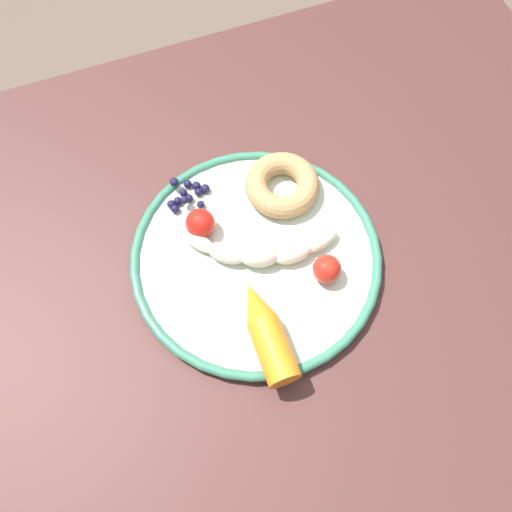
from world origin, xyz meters
TOP-DOWN VIEW (x-y plane):
  - ground_plane at (0.00, 0.00)m, footprint 6.00×6.00m
  - dining_table at (0.00, 0.00)m, footprint 1.00×0.79m
  - plate at (0.03, -0.01)m, footprint 0.31×0.31m
  - banana at (0.03, -0.01)m, footprint 0.19×0.10m
  - carrot_orange at (0.06, 0.09)m, footprint 0.04×0.12m
  - donut at (-0.03, -0.08)m, footprint 0.13×0.13m
  - blueberry_pile at (0.09, -0.12)m, footprint 0.06×0.05m
  - tomato_near at (0.09, -0.06)m, footprint 0.04×0.04m
  - tomato_mid at (-0.03, 0.05)m, footprint 0.03×0.03m

SIDE VIEW (x-z plane):
  - ground_plane at x=0.00m, z-range 0.00..0.00m
  - dining_table at x=0.00m, z-range 0.26..0.96m
  - plate at x=0.03m, z-range 0.70..0.72m
  - blueberry_pile at x=0.09m, z-range 0.71..0.73m
  - banana at x=0.03m, z-range 0.71..0.74m
  - donut at x=-0.03m, z-range 0.72..0.74m
  - tomato_mid at x=-0.03m, z-range 0.72..0.75m
  - tomato_near at x=0.09m, z-range 0.72..0.75m
  - carrot_orange at x=0.06m, z-range 0.72..0.75m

